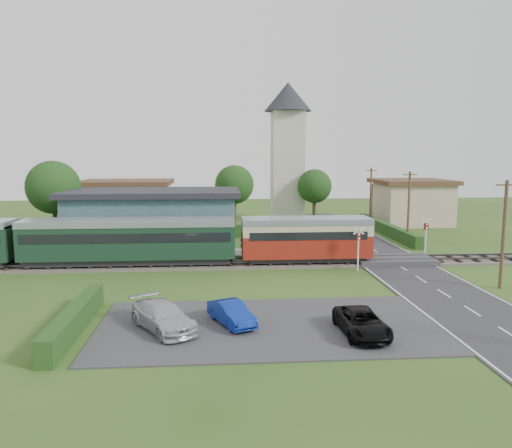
{
  "coord_description": "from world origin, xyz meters",
  "views": [
    {
      "loc": [
        -3.92,
        -36.07,
        8.63
      ],
      "look_at": [
        -0.88,
        4.0,
        2.98
      ],
      "focal_mm": 35.0,
      "sensor_mm": 36.0,
      "label": 1
    }
  ],
  "objects": [
    {
      "name": "ground",
      "position": [
        0.0,
        0.0,
        0.0
      ],
      "size": [
        120.0,
        120.0,
        0.0
      ],
      "primitive_type": "plane",
      "color": "#2D4C19"
    },
    {
      "name": "railway_track",
      "position": [
        0.0,
        2.0,
        0.11
      ],
      "size": [
        76.0,
        3.2,
        0.49
      ],
      "color": "#4C443D",
      "rests_on": "ground"
    },
    {
      "name": "road",
      "position": [
        10.0,
        0.0,
        0.03
      ],
      "size": [
        6.0,
        70.0,
        0.05
      ],
      "primitive_type": "cube",
      "color": "#28282B",
      "rests_on": "ground"
    },
    {
      "name": "car_park",
      "position": [
        -1.5,
        -12.0,
        0.04
      ],
      "size": [
        17.0,
        9.0,
        0.08
      ],
      "primitive_type": "cube",
      "color": "#333335",
      "rests_on": "ground"
    },
    {
      "name": "crossing_deck",
      "position": [
        10.0,
        2.0,
        0.23
      ],
      "size": [
        6.2,
        3.4,
        0.45
      ],
      "primitive_type": "cube",
      "color": "#333335",
      "rests_on": "ground"
    },
    {
      "name": "platform",
      "position": [
        -10.0,
        5.2,
        0.23
      ],
      "size": [
        30.0,
        3.0,
        0.45
      ],
      "primitive_type": "cube",
      "color": "gray",
      "rests_on": "ground"
    },
    {
      "name": "equipment_hut",
      "position": [
        -18.0,
        5.2,
        1.75
      ],
      "size": [
        2.3,
        2.3,
        2.55
      ],
      "color": "beige",
      "rests_on": "platform"
    },
    {
      "name": "station_building",
      "position": [
        -10.0,
        10.99,
        2.69
      ],
      "size": [
        16.0,
        9.0,
        5.3
      ],
      "color": "#2F4E50",
      "rests_on": "ground"
    },
    {
      "name": "train",
      "position": [
        -13.89,
        2.0,
        2.18
      ],
      "size": [
        43.2,
        2.9,
        3.4
      ],
      "color": "#232328",
      "rests_on": "ground"
    },
    {
      "name": "church_tower",
      "position": [
        5.0,
        28.0,
        10.23
      ],
      "size": [
        6.0,
        6.0,
        17.6
      ],
      "color": "beige",
      "rests_on": "ground"
    },
    {
      "name": "house_west",
      "position": [
        -15.0,
        25.0,
        2.79
      ],
      "size": [
        10.8,
        8.8,
        5.5
      ],
      "color": "tan",
      "rests_on": "ground"
    },
    {
      "name": "house_east",
      "position": [
        20.0,
        24.0,
        2.8
      ],
      "size": [
        8.8,
        8.8,
        5.5
      ],
      "color": "tan",
      "rests_on": "ground"
    },
    {
      "name": "hedge_carpark",
      "position": [
        -11.0,
        -12.0,
        0.6
      ],
      "size": [
        0.8,
        9.0,
        1.2
      ],
      "primitive_type": "cube",
      "color": "#193814",
      "rests_on": "ground"
    },
    {
      "name": "hedge_roadside",
      "position": [
        14.2,
        16.0,
        0.6
      ],
      "size": [
        0.8,
        18.0,
        1.2
      ],
      "primitive_type": "cube",
      "color": "#193814",
      "rests_on": "ground"
    },
    {
      "name": "hedge_station",
      "position": [
        -10.0,
        15.5,
        0.65
      ],
      "size": [
        22.0,
        0.8,
        1.3
      ],
      "primitive_type": "cube",
      "color": "#193814",
      "rests_on": "ground"
    },
    {
      "name": "tree_a",
      "position": [
        -20.0,
        14.0,
        5.38
      ],
      "size": [
        5.2,
        5.2,
        8.0
      ],
      "color": "#332316",
      "rests_on": "ground"
    },
    {
      "name": "tree_b",
      "position": [
        -2.0,
        23.0,
        5.02
      ],
      "size": [
        4.6,
        4.6,
        7.34
      ],
      "color": "#332316",
      "rests_on": "ground"
    },
    {
      "name": "tree_c",
      "position": [
        8.0,
        25.0,
        4.65
      ],
      "size": [
        4.2,
        4.2,
        6.78
      ],
      "color": "#332316",
      "rests_on": "ground"
    },
    {
      "name": "utility_pole_b",
      "position": [
        14.2,
        -6.0,
        3.63
      ],
      "size": [
        1.4,
        0.22,
        7.0
      ],
      "color": "#473321",
      "rests_on": "ground"
    },
    {
      "name": "utility_pole_c",
      "position": [
        14.2,
        10.0,
        3.63
      ],
      "size": [
        1.4,
        0.22,
        7.0
      ],
      "color": "#473321",
      "rests_on": "ground"
    },
    {
      "name": "utility_pole_d",
      "position": [
        14.2,
        22.0,
        3.63
      ],
      "size": [
        1.4,
        0.22,
        7.0
      ],
      "color": "#473321",
      "rests_on": "ground"
    },
    {
      "name": "crossing_signal_near",
      "position": [
        6.4,
        -0.41,
        2.14
      ],
      "size": [
        0.84,
        0.28,
        3.28
      ],
      "color": "silver",
      "rests_on": "ground"
    },
    {
      "name": "crossing_signal_far",
      "position": [
        13.6,
        4.39,
        2.14
      ],
      "size": [
        0.84,
        0.28,
        3.28
      ],
      "color": "silver",
      "rests_on": "ground"
    },
    {
      "name": "streetlamp_west",
      "position": [
        -22.0,
        20.0,
        3.04
      ],
      "size": [
        0.3,
        0.3,
        5.15
      ],
      "color": "#3F3F47",
      "rests_on": "ground"
    },
    {
      "name": "streetlamp_east",
      "position": [
        16.0,
        27.0,
        3.04
      ],
      "size": [
        0.3,
        0.3,
        5.15
      ],
      "color": "#3F3F47",
      "rests_on": "ground"
    },
    {
      "name": "car_on_road",
      "position": [
        10.07,
        13.73,
        0.63
      ],
      "size": [
        3.68,
        2.5,
        1.16
      ],
      "primitive_type": "imported",
      "rotation": [
        0.0,
        0.0,
        1.21
      ],
      "color": "navy",
      "rests_on": "road"
    },
    {
      "name": "car_park_blue",
      "position": [
        -3.33,
        -11.74,
        0.66
      ],
      "size": [
        2.57,
        3.72,
        1.16
      ],
      "primitive_type": "imported",
      "rotation": [
        0.0,
        0.0,
        0.42
      ],
      "color": "navy",
      "rests_on": "car_park"
    },
    {
      "name": "car_park_silver",
      "position": [
        -6.69,
        -12.26,
        0.75
      ],
      "size": [
        4.05,
        4.92,
        1.34
      ],
      "primitive_type": "imported",
      "rotation": [
        0.0,
        0.0,
        0.56
      ],
      "color": "#B1B5BD",
      "rests_on": "car_park"
    },
    {
      "name": "car_park_dark",
      "position": [
        2.84,
        -13.65,
        0.67
      ],
      "size": [
        2.1,
        4.3,
        1.18
      ],
      "primitive_type": "imported",
      "rotation": [
        0.0,
        0.0,
        0.04
      ],
      "color": "black",
      "rests_on": "car_park"
    },
    {
      "name": "pedestrian_near",
      "position": [
        -1.88,
        5.03,
        1.23
      ],
      "size": [
        0.65,
        0.52,
        1.55
      ],
      "primitive_type": "imported",
      "rotation": [
        0.0,
        0.0,
        3.44
      ],
      "color": "gray",
      "rests_on": "platform"
    },
    {
      "name": "pedestrian_far",
      "position": [
        -17.65,
        5.4,
        1.31
      ],
      "size": [
        0.75,
        0.91,
        1.72
      ],
      "primitive_type": "imported",
      "rotation": [
        0.0,
        0.0,
        1.45
      ],
      "color": "gray",
      "rests_on": "platform"
    }
  ]
}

